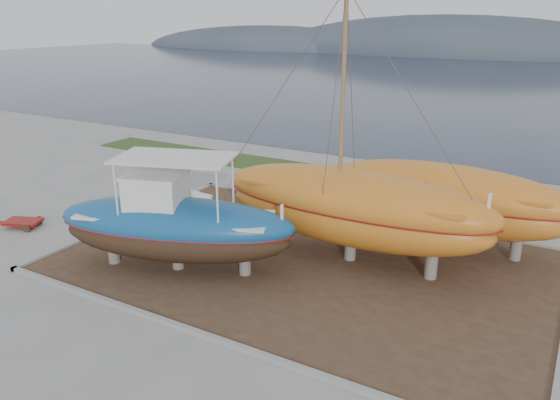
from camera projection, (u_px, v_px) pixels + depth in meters
The scene contains 11 objects.
ground at pixel (249, 308), 17.88m from camera, with size 140.00×140.00×0.00m, color gray.
dirt_patch at pixel (305, 262), 21.14m from camera, with size 18.00×12.00×0.06m, color #422D1E.
curb_frame at pixel (305, 261), 21.13m from camera, with size 18.60×12.60×0.15m, color gray, non-canonical shape.
grass_strip at pixel (400, 185), 30.56m from camera, with size 44.00×3.00×0.08m, color #284219.
sea at pixel (526, 83), 75.23m from camera, with size 260.00×100.00×0.04m, color #1C2638, non-canonical shape.
mountain_ridge at pixel (558, 57), 120.30m from camera, with size 200.00×36.00×20.00m, color #333D49, non-canonical shape.
blue_caique at pixel (175, 214), 19.87m from camera, with size 8.99×2.81×4.32m, color #16538C, non-canonical shape.
white_dinghy at pixel (179, 201), 25.93m from camera, with size 4.10×1.54×1.23m, color white, non-canonical shape.
orange_sailboat at pixel (356, 134), 19.70m from camera, with size 10.94×3.22×9.93m, color #C46F1E, non-canonical shape.
orange_bare_hull at pixel (444, 207), 22.16m from camera, with size 10.07×3.02×3.30m, color #C46F1E, non-canonical shape.
red_trailer at pixel (23, 224), 24.58m from camera, with size 2.31×1.15×0.33m, color maroon, non-canonical shape.
Camera 1 is at (8.77, -13.13, 9.15)m, focal length 35.00 mm.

